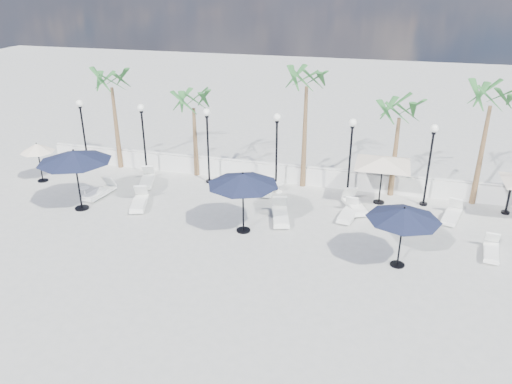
% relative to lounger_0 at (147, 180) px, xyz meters
% --- Properties ---
extents(ground, '(100.00, 100.00, 0.00)m').
position_rel_lounger_0_xyz_m(ground, '(6.45, -5.40, -0.24)').
color(ground, '#9D9E99').
rests_on(ground, ground).
extents(balustrade, '(26.00, 0.30, 1.01)m').
position_rel_lounger_0_xyz_m(balustrade, '(6.45, 2.10, 0.23)').
color(balustrade, silver).
rests_on(balustrade, ground).
extents(lamppost_0, '(0.36, 0.36, 3.84)m').
position_rel_lounger_0_xyz_m(lamppost_0, '(-4.05, 1.10, 2.26)').
color(lamppost_0, black).
rests_on(lamppost_0, ground).
extents(lamppost_1, '(0.36, 0.36, 3.84)m').
position_rel_lounger_0_xyz_m(lamppost_1, '(-0.55, 1.10, 2.26)').
color(lamppost_1, black).
rests_on(lamppost_1, ground).
extents(lamppost_2, '(0.36, 0.36, 3.84)m').
position_rel_lounger_0_xyz_m(lamppost_2, '(2.95, 1.10, 2.26)').
color(lamppost_2, black).
rests_on(lamppost_2, ground).
extents(lamppost_3, '(0.36, 0.36, 3.84)m').
position_rel_lounger_0_xyz_m(lamppost_3, '(6.45, 1.10, 2.26)').
color(lamppost_3, black).
rests_on(lamppost_3, ground).
extents(lamppost_4, '(0.36, 0.36, 3.84)m').
position_rel_lounger_0_xyz_m(lamppost_4, '(9.95, 1.10, 2.26)').
color(lamppost_4, black).
rests_on(lamppost_4, ground).
extents(lamppost_5, '(0.36, 0.36, 3.84)m').
position_rel_lounger_0_xyz_m(lamppost_5, '(13.45, 1.10, 2.26)').
color(lamppost_5, black).
rests_on(lamppost_5, ground).
extents(palm_0, '(2.60, 2.60, 5.50)m').
position_rel_lounger_0_xyz_m(palm_0, '(-2.55, 1.90, 4.30)').
color(palm_0, brown).
rests_on(palm_0, ground).
extents(palm_1, '(2.60, 2.60, 4.70)m').
position_rel_lounger_0_xyz_m(palm_1, '(1.95, 1.90, 3.52)').
color(palm_1, brown).
rests_on(palm_1, ground).
extents(palm_2, '(2.60, 2.60, 6.10)m').
position_rel_lounger_0_xyz_m(palm_2, '(7.65, 1.90, 4.88)').
color(palm_2, brown).
rests_on(palm_2, ground).
extents(palm_3, '(2.60, 2.60, 4.90)m').
position_rel_lounger_0_xyz_m(palm_3, '(11.95, 1.90, 3.71)').
color(palm_3, brown).
rests_on(palm_3, ground).
extents(palm_4, '(2.60, 2.60, 5.70)m').
position_rel_lounger_0_xyz_m(palm_4, '(15.65, 1.90, 4.49)').
color(palm_4, brown).
rests_on(palm_4, ground).
extents(lounger_0, '(1.20, 1.97, 0.70)m').
position_rel_lounger_0_xyz_m(lounger_0, '(0.00, 0.00, 0.00)').
color(lounger_0, white).
rests_on(lounger_0, ground).
extents(lounger_1, '(1.21, 2.02, 0.72)m').
position_rel_lounger_0_xyz_m(lounger_1, '(0.87, -2.53, 0.01)').
color(lounger_1, white).
rests_on(lounger_1, ground).
extents(lounger_2, '(0.86, 1.96, 0.71)m').
position_rel_lounger_0_xyz_m(lounger_2, '(-1.50, -1.94, 0.00)').
color(lounger_2, white).
rests_on(lounger_2, ground).
extents(lounger_3, '(1.19, 2.15, 0.77)m').
position_rel_lounger_0_xyz_m(lounger_3, '(7.41, -2.18, 0.02)').
color(lounger_3, white).
rests_on(lounger_3, ground).
extents(lounger_4, '(0.64, 1.69, 0.62)m').
position_rel_lounger_0_xyz_m(lounger_4, '(6.17, 0.58, -0.03)').
color(lounger_4, white).
rests_on(lounger_4, ground).
extents(lounger_5, '(1.36, 2.05, 0.74)m').
position_rel_lounger_0_xyz_m(lounger_5, '(10.41, -0.25, 0.01)').
color(lounger_5, white).
rests_on(lounger_5, ground).
extents(lounger_6, '(1.06, 1.96, 0.70)m').
position_rel_lounger_0_xyz_m(lounger_6, '(14.56, -0.16, -0.00)').
color(lounger_6, white).
rests_on(lounger_6, ground).
extents(lounger_7, '(0.86, 1.90, 0.69)m').
position_rel_lounger_0_xyz_m(lounger_7, '(10.22, -1.16, -0.01)').
color(lounger_7, white).
rests_on(lounger_7, ground).
extents(lounger_8, '(0.77, 1.74, 0.63)m').
position_rel_lounger_0_xyz_m(lounger_8, '(15.75, -2.98, -0.02)').
color(lounger_8, white).
rests_on(lounger_8, ground).
extents(side_table_0, '(0.46, 0.46, 0.45)m').
position_rel_lounger_0_xyz_m(side_table_0, '(-2.19, -2.14, 0.04)').
color(side_table_0, white).
rests_on(side_table_0, ground).
extents(side_table_1, '(0.59, 0.59, 0.57)m').
position_rel_lounger_0_xyz_m(side_table_1, '(5.37, 0.80, 0.11)').
color(side_table_1, white).
rests_on(side_table_1, ground).
extents(side_table_2, '(0.48, 0.48, 0.46)m').
position_rel_lounger_0_xyz_m(side_table_2, '(6.66, 0.80, 0.04)').
color(side_table_2, white).
rests_on(side_table_2, ground).
extents(parasol_navy_left, '(3.23, 3.23, 2.85)m').
position_rel_lounger_0_xyz_m(parasol_navy_left, '(-1.56, -3.41, 2.28)').
color(parasol_navy_left, black).
rests_on(parasol_navy_left, ground).
extents(parasol_navy_mid, '(2.92, 2.92, 2.62)m').
position_rel_lounger_0_xyz_m(parasol_navy_mid, '(6.15, -3.54, 2.07)').
color(parasol_navy_mid, black).
rests_on(parasol_navy_mid, ground).
extents(parasol_navy_right, '(2.64, 2.64, 2.37)m').
position_rel_lounger_0_xyz_m(parasol_navy_right, '(12.35, -4.62, 1.85)').
color(parasol_navy_right, black).
rests_on(parasol_navy_right, ground).
extents(parasol_cream_sq_b, '(4.84, 4.84, 2.42)m').
position_rel_lounger_0_xyz_m(parasol_cream_sq_b, '(11.45, 0.80, 2.00)').
color(parasol_cream_sq_b, black).
rests_on(parasol_cream_sq_b, ground).
extents(parasol_cream_small, '(1.68, 1.68, 2.07)m').
position_rel_lounger_0_xyz_m(parasol_cream_small, '(-5.40, -1.01, 1.53)').
color(parasol_cream_small, black).
rests_on(parasol_cream_small, ground).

